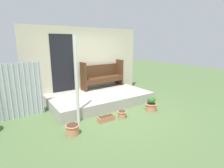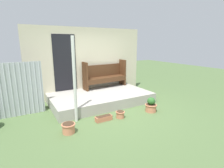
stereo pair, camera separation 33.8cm
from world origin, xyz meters
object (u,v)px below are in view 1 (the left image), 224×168
at_px(support_post, 77,81).
at_px(flower_pot_left, 73,129).
at_px(bench, 102,74).
at_px(flower_pot_middle, 122,114).
at_px(flower_pot_right, 151,105).
at_px(planter_box_rect, 106,118).

xyz_separation_m(support_post, flower_pot_left, (-0.36, -0.52, -0.98)).
xyz_separation_m(bench, flower_pot_left, (-2.14, -2.28, -0.71)).
bearing_deg(support_post, flower_pot_left, -124.93).
xyz_separation_m(support_post, bench, (1.78, 1.76, -0.27)).
distance_m(flower_pot_middle, flower_pot_right, 1.06).
height_order(flower_pot_left, planter_box_rect, flower_pot_left).
relative_size(support_post, flower_pot_left, 6.80).
bearing_deg(flower_pot_left, planter_box_rect, 9.96).
height_order(support_post, flower_pot_middle, support_post).
height_order(flower_pot_right, planter_box_rect, flower_pot_right).
bearing_deg(planter_box_rect, bench, 61.71).
bearing_deg(flower_pot_right, bench, 100.17).
bearing_deg(flower_pot_left, flower_pot_right, 0.75).
bearing_deg(planter_box_rect, flower_pot_left, -170.04).
height_order(flower_pot_middle, flower_pot_right, flower_pot_right).
bearing_deg(flower_pot_right, flower_pot_left, -179.25).
xyz_separation_m(flower_pot_left, planter_box_rect, (1.00, 0.18, -0.06)).
distance_m(flower_pot_left, flower_pot_middle, 1.49).
relative_size(flower_pot_left, flower_pot_middle, 1.26).
distance_m(bench, flower_pot_left, 3.21).
height_order(support_post, flower_pot_right, support_post).
height_order(flower_pot_left, flower_pot_right, flower_pot_right).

